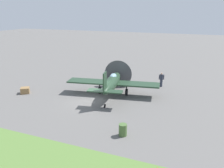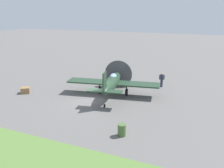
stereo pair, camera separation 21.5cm
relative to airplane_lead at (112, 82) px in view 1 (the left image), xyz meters
name	(u,v)px [view 1 (the left image)]	position (x,y,z in m)	size (l,w,h in m)	color
ground_plane	(93,103)	(-0.92, -2.81, -1.49)	(160.00, 160.00, 0.00)	#605E5B
airplane_lead	(112,82)	(0.00, 0.00, 0.00)	(10.06, 8.02, 3.56)	#233D28
ground_crew_chief	(161,79)	(4.27, 5.09, -0.58)	(0.61, 0.38, 1.73)	#2D3342
fuel_drum	(123,130)	(3.99, -7.71, -1.04)	(0.60, 0.60, 0.90)	#476633
supply_crate	(25,90)	(-9.20, -3.04, -1.17)	(0.90, 0.90, 0.64)	olive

